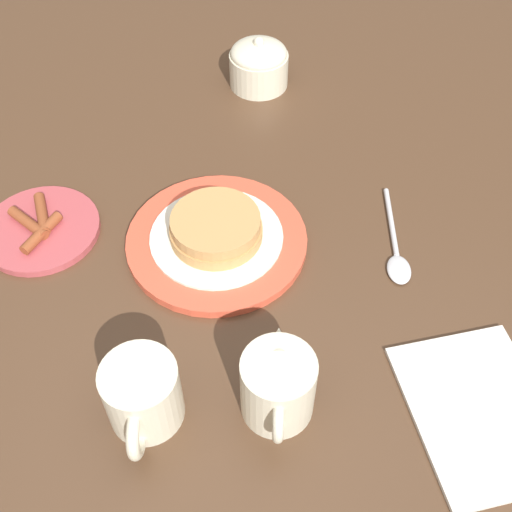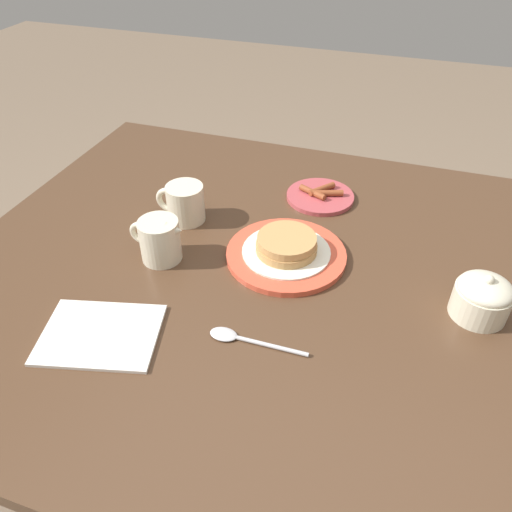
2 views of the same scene
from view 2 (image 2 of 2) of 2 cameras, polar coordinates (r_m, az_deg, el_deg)
name	(u,v)px [view 2 (image 2 of 2)]	position (r m, az deg, el deg)	size (l,w,h in m)	color
ground_plane	(275,476)	(1.53, 2.15, -23.84)	(8.00, 8.00, 0.00)	#7A6651
dining_table	(282,316)	(1.01, 2.99, -6.88)	(1.26, 1.02, 0.75)	#4C3321
pancake_plate	(286,250)	(0.96, 3.48, 0.64)	(0.23, 0.23, 0.05)	#DB5138
side_plate_bacon	(320,196)	(1.15, 7.35, 6.85)	(0.15, 0.15, 0.02)	#B2474C
coffee_mug	(184,203)	(1.06, -8.20, 6.05)	(0.11, 0.08, 0.08)	beige
creamer_pitcher	(160,239)	(0.95, -10.90, 1.87)	(0.12, 0.08, 0.09)	beige
sugar_bowl	(482,299)	(0.90, 24.46, -4.51)	(0.09, 0.09, 0.08)	beige
napkin	(100,334)	(0.85, -17.35, -8.52)	(0.22, 0.18, 0.01)	silver
spoon	(240,338)	(0.81, -1.88, -9.36)	(0.16, 0.03, 0.01)	silver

